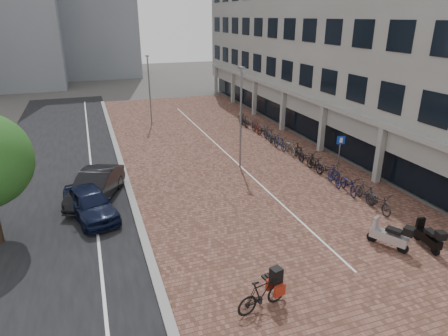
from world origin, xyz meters
TOP-DOWN VIEW (x-y plane):
  - ground at (0.00, 0.00)m, footprint 140.00×140.00m
  - plaza_brick at (2.00, 12.00)m, footprint 14.50×42.00m
  - street_asphalt at (-9.00, 12.00)m, footprint 8.00×50.00m
  - curb at (-5.10, 12.00)m, footprint 0.35×42.00m
  - lane_line at (-7.00, 12.00)m, footprint 0.12×44.00m
  - parking_line at (2.20, 12.00)m, footprint 0.10×30.00m
  - office_building at (12.97, 16.00)m, footprint 8.40×40.00m
  - car_navy at (-7.19, 5.11)m, footprint 2.90×4.67m
  - car_dark at (-6.83, 7.01)m, footprint 3.41×5.08m
  - hero_bike at (-2.02, -3.57)m, footprint 2.06×0.98m
  - shoes at (-1.20, -2.15)m, footprint 0.39×0.35m
  - scooter_front at (4.56, -1.93)m, footprint 1.34×1.88m
  - scooter_mid at (6.10, -2.48)m, footprint 0.78×1.73m
  - parking_sign at (7.50, 5.97)m, footprint 0.50×0.17m
  - lamp_near at (2.13, 8.93)m, footprint 0.12×0.12m
  - lamp_far at (-1.47, 21.42)m, footprint 0.12×0.12m
  - bike_row at (6.39, 10.20)m, footprint 1.29×20.41m

SIDE VIEW (x-z plane):
  - ground at x=0.00m, z-range 0.00..0.00m
  - street_asphalt at x=-9.00m, z-range -0.01..0.02m
  - plaza_brick at x=2.00m, z-range -0.01..0.03m
  - lane_line at x=-7.00m, z-range 0.02..0.02m
  - parking_line at x=2.20m, z-range 0.03..0.04m
  - shoes at x=-1.20m, z-range 0.00..0.09m
  - curb at x=-5.10m, z-range 0.00..0.14m
  - bike_row at x=6.39m, z-range 0.00..1.05m
  - scooter_mid at x=6.10m, z-range 0.00..1.15m
  - hero_bike at x=-2.02m, z-range -0.08..1.32m
  - scooter_front at x=4.56m, z-range 0.00..1.25m
  - car_navy at x=-7.19m, z-range 0.00..1.48m
  - car_dark at x=-6.83m, z-range 0.00..1.58m
  - parking_sign at x=7.50m, z-range 0.41..2.82m
  - lamp_far at x=-1.47m, z-range 0.00..6.02m
  - lamp_near at x=2.13m, z-range 0.00..6.31m
  - office_building at x=12.97m, z-range 0.94..15.94m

